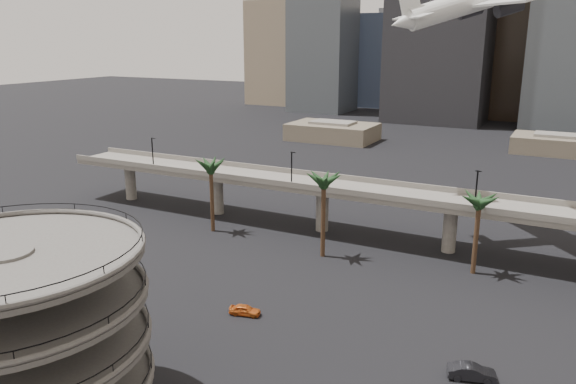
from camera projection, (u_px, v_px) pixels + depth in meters
The scene contains 7 objects.
parking_ramp at pixel (15, 323), 46.87m from camera, with size 22.20×22.20×17.35m.
overpass at pixel (384, 198), 92.31m from camera, with size 130.00×9.30×14.70m.
palm_trees at pixel (446, 195), 79.44m from camera, with size 76.40×18.40×14.00m.
low_buildings at pixel (498, 143), 165.22m from camera, with size 135.00×27.50×6.80m.
skyline at pixel (557, 15), 215.47m from camera, with size 269.00×86.00×112.92m.
car_a at pixel (245, 310), 68.70m from camera, with size 1.56×3.87×1.32m, color #C55B1C.
car_b at pixel (472, 372), 55.67m from camera, with size 1.67×4.79×1.58m, color black.
Camera 1 is at (26.74, -31.07, 32.82)m, focal length 35.00 mm.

